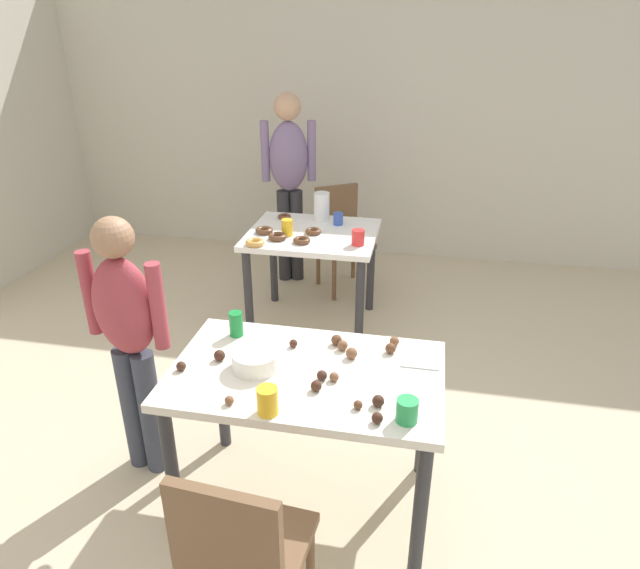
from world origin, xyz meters
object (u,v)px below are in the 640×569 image
chair_far_table (341,232)px  person_adult_far (289,172)px  dining_table_far (313,247)px  pitcher_far (322,206)px  chair_near_table (241,552)px  person_girl_near (128,331)px  soda_can (236,324)px  mixing_bowl (256,360)px  dining_table_near (306,391)px

chair_far_table → person_adult_far: bearing=174.0°
dining_table_far → pitcher_far: bearing=87.6°
chair_near_table → dining_table_far: bearing=96.3°
chair_far_table → person_girl_near: 2.48m
pitcher_far → person_adult_far: bearing=126.8°
person_girl_near → soda_can: bearing=18.4°
mixing_bowl → pitcher_far: 2.02m
mixing_bowl → pitcher_far: (-0.10, 2.02, 0.06)m
dining_table_far → chair_far_table: size_ratio=1.05×
dining_table_far → person_girl_near: bearing=-108.0°
dining_table_near → person_girl_near: 0.89m
soda_can → chair_far_table: bearing=86.2°
dining_table_near → mixing_bowl: size_ratio=5.69×
person_girl_near → soda_can: (0.48, 0.16, 0.00)m
chair_near_table → soda_can: soda_can is taller
person_adult_far → chair_far_table: bearing=-6.0°
dining_table_near → chair_far_table: (-0.25, 2.45, -0.15)m
person_adult_far → mixing_bowl: (0.48, -2.52, -0.18)m
soda_can → person_adult_far: bearing=97.7°
person_girl_near → mixing_bowl: bearing=-8.2°
person_girl_near → mixing_bowl: 0.66m
chair_far_table → soda_can: size_ratio=7.13×
chair_near_table → mixing_bowl: 0.79m
dining_table_far → person_girl_near: 1.74m
chair_near_table → chair_far_table: 3.20m
chair_near_table → chair_far_table: same height
chair_near_table → soda_can: size_ratio=7.13×
mixing_bowl → soda_can: 0.31m
pitcher_far → person_girl_near: bearing=-105.9°
dining_table_near → soda_can: 0.49m
dining_table_near → chair_near_table: 0.76m
soda_can → pitcher_far: 1.77m
dining_table_far → pitcher_far: size_ratio=4.36×
pitcher_far → chair_near_table: bearing=-84.6°
dining_table_near → chair_far_table: size_ratio=1.36×
chair_near_table → soda_can: (-0.33, 0.97, 0.31)m
chair_near_table → mixing_bowl: (-0.16, 0.72, 0.29)m
person_girl_near → soda_can: 0.50m
dining_table_near → person_adult_far: (-0.70, 2.50, 0.33)m
dining_table_far → soda_can: soda_can is taller
chair_near_table → pitcher_far: bearing=95.4°
dining_table_near → pitcher_far: pitcher_far is taller
chair_far_table → mixing_bowl: bearing=-89.4°
dining_table_far → chair_far_table: (0.09, 0.73, -0.13)m
dining_table_far → mixing_bowl: size_ratio=4.38×
chair_near_table → person_adult_far: bearing=101.1°
dining_table_near → soda_can: bearing=149.4°
person_girl_near → chair_near_table: bearing=-45.3°
person_girl_near → pitcher_far: bearing=74.1°
chair_near_table → person_adult_far: size_ratio=0.54×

